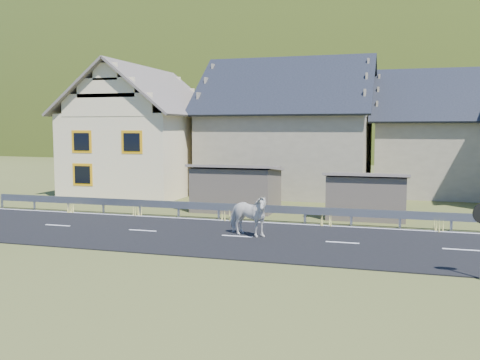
% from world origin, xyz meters
% --- Properties ---
extents(ground, '(160.00, 160.00, 0.00)m').
position_xyz_m(ground, '(0.00, 0.00, 0.00)').
color(ground, '#3A411A').
rests_on(ground, ground).
extents(road, '(60.00, 7.00, 0.04)m').
position_xyz_m(road, '(0.00, 0.00, 0.02)').
color(road, black).
rests_on(road, ground).
extents(lane_markings, '(60.00, 6.60, 0.01)m').
position_xyz_m(lane_markings, '(0.00, 0.00, 0.04)').
color(lane_markings, silver).
rests_on(lane_markings, road).
extents(guardrail, '(28.10, 0.09, 0.75)m').
position_xyz_m(guardrail, '(-0.00, 3.68, 0.56)').
color(guardrail, '#93969B').
rests_on(guardrail, ground).
extents(shed_left, '(4.30, 3.30, 2.40)m').
position_xyz_m(shed_left, '(-2.00, 6.50, 1.10)').
color(shed_left, brown).
rests_on(shed_left, ground).
extents(shed_right, '(3.80, 2.90, 2.20)m').
position_xyz_m(shed_right, '(4.50, 6.00, 1.00)').
color(shed_right, brown).
rests_on(shed_right, ground).
extents(house_cream, '(7.80, 9.80, 8.30)m').
position_xyz_m(house_cream, '(-10.00, 12.00, 4.36)').
color(house_cream, beige).
rests_on(house_cream, ground).
extents(house_stone_a, '(10.80, 9.80, 8.90)m').
position_xyz_m(house_stone_a, '(-1.00, 15.00, 4.63)').
color(house_stone_a, gray).
rests_on(house_stone_a, ground).
extents(house_stone_b, '(9.80, 8.80, 8.10)m').
position_xyz_m(house_stone_b, '(9.00, 17.00, 4.24)').
color(house_stone_b, gray).
rests_on(house_stone_b, ground).
extents(mountain, '(440.00, 280.00, 260.00)m').
position_xyz_m(mountain, '(5.00, 180.00, -20.00)').
color(mountain, '#293D10').
rests_on(mountain, ground).
extents(conifer_patch, '(76.00, 50.00, 28.00)m').
position_xyz_m(conifer_patch, '(-55.00, 110.00, 6.00)').
color(conifer_patch, black).
rests_on(conifer_patch, ground).
extents(horse, '(1.48, 2.11, 1.63)m').
position_xyz_m(horse, '(0.37, 0.16, 0.86)').
color(horse, silver).
rests_on(horse, road).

